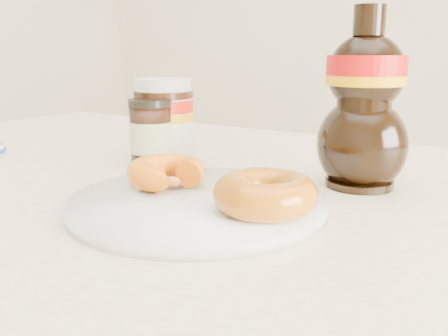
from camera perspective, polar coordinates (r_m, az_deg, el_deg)
The scene contains 7 objects.
dining_table at distance 0.65m, azimuth -5.47°, elevation -9.04°, with size 1.40×0.90×0.75m.
plate at distance 0.53m, azimuth -3.04°, elevation -3.99°, with size 0.27×0.27×0.01m.
donut_bitten at distance 0.57m, azimuth -6.62°, elevation -0.50°, with size 0.09×0.09×0.03m, color #D94E0C.
donut_whole at distance 0.48m, azimuth 4.74°, elevation -2.94°, with size 0.10×0.10×0.04m, color #904909.
nutella_jar at distance 0.75m, azimuth -6.87°, elevation 5.76°, with size 0.09×0.09×0.12m.
syrup_bottle at distance 0.62m, azimuth 15.74°, elevation 7.58°, with size 0.11×0.09×0.21m, color black, non-canonical shape.
dark_jar at distance 0.72m, azimuth -8.34°, elevation 3.85°, with size 0.06×0.06×0.10m.
Camera 1 is at (0.38, -0.36, 0.91)m, focal length 40.00 mm.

